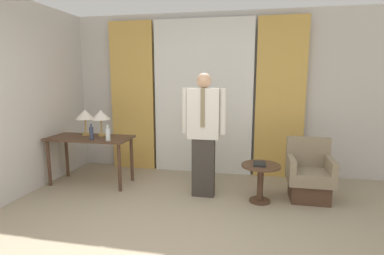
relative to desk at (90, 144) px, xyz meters
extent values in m
cube|color=beige|center=(1.59, 1.04, 0.72)|extent=(10.00, 0.06, 2.70)
cube|color=white|center=(1.59, 0.91, 0.66)|extent=(1.67, 0.06, 2.58)
cube|color=gold|center=(0.34, 0.91, 0.66)|extent=(0.77, 0.06, 2.58)
cube|color=gold|center=(2.85, 0.91, 0.66)|extent=(0.77, 0.06, 2.58)
cube|color=#4C3323|center=(0.00, 0.00, 0.09)|extent=(1.26, 0.57, 0.03)
cylinder|color=#4C3323|center=(-0.57, -0.23, -0.28)|extent=(0.05, 0.05, 0.70)
cylinder|color=#4C3323|center=(0.57, -0.23, -0.28)|extent=(0.05, 0.05, 0.70)
cylinder|color=#4C3323|center=(-0.57, 0.23, -0.28)|extent=(0.05, 0.05, 0.70)
cylinder|color=#4C3323|center=(0.57, 0.23, -0.28)|extent=(0.05, 0.05, 0.70)
cylinder|color=tan|center=(-0.13, 0.12, 0.12)|extent=(0.11, 0.11, 0.04)
cylinder|color=tan|center=(-0.13, 0.12, 0.25)|extent=(0.02, 0.02, 0.22)
cone|color=silver|center=(-0.13, 0.12, 0.44)|extent=(0.29, 0.29, 0.15)
cylinder|color=tan|center=(0.13, 0.12, 0.12)|extent=(0.11, 0.11, 0.04)
cylinder|color=tan|center=(0.13, 0.12, 0.25)|extent=(0.02, 0.02, 0.22)
cone|color=silver|center=(0.13, 0.12, 0.44)|extent=(0.29, 0.29, 0.15)
cylinder|color=#2D3851|center=(0.13, -0.17, 0.20)|extent=(0.06, 0.06, 0.18)
cylinder|color=#2D3851|center=(0.13, -0.17, 0.31)|extent=(0.02, 0.02, 0.05)
cylinder|color=silver|center=(0.40, -0.19, 0.20)|extent=(0.07, 0.07, 0.18)
cylinder|color=silver|center=(0.40, -0.19, 0.31)|extent=(0.03, 0.03, 0.05)
cube|color=#38332D|center=(1.78, -0.14, -0.22)|extent=(0.30, 0.16, 0.82)
cube|color=silver|center=(1.78, -0.14, 0.53)|extent=(0.42, 0.19, 0.68)
cube|color=#847556|center=(1.78, -0.24, 0.61)|extent=(0.06, 0.01, 0.51)
cylinder|color=silver|center=(1.53, -0.14, 0.56)|extent=(0.09, 0.09, 0.61)
cylinder|color=silver|center=(2.04, -0.14, 0.56)|extent=(0.09, 0.09, 0.61)
sphere|color=tan|center=(1.78, -0.14, 0.96)|extent=(0.20, 0.20, 0.20)
cube|color=#4C3323|center=(3.20, -0.01, -0.50)|extent=(0.49, 0.45, 0.25)
cube|color=gray|center=(3.20, -0.01, -0.30)|extent=(0.58, 0.53, 0.16)
cube|color=gray|center=(3.20, 0.22, -0.02)|extent=(0.58, 0.10, 0.41)
cube|color=gray|center=(2.95, -0.01, -0.13)|extent=(0.08, 0.53, 0.18)
cube|color=gray|center=(3.45, -0.01, -0.13)|extent=(0.08, 0.53, 0.18)
cylinder|color=#4C3323|center=(2.55, -0.21, -0.62)|extent=(0.28, 0.28, 0.02)
cylinder|color=#4C3323|center=(2.55, -0.21, -0.39)|extent=(0.08, 0.08, 0.48)
cylinder|color=#4C3323|center=(2.55, -0.21, -0.13)|extent=(0.50, 0.50, 0.03)
cube|color=black|center=(2.53, -0.23, -0.11)|extent=(0.16, 0.20, 0.03)
camera|label=1|loc=(2.41, -4.08, 1.01)|focal=28.00mm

